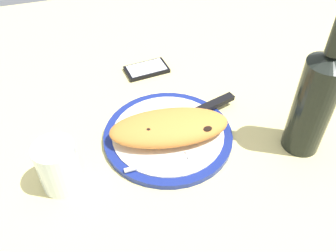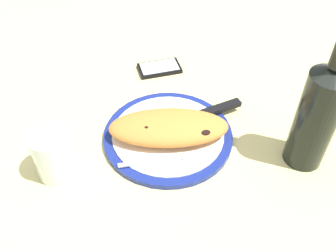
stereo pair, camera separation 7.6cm
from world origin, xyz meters
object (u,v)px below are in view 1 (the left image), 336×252
calzone (168,128)px  knife (203,109)px  smartphone (147,69)px  wine_bottle (315,102)px  fork (173,159)px  plate (168,135)px  water_glass (59,168)px

calzone → knife: calzone is taller
knife → smartphone: size_ratio=2.07×
wine_bottle → knife: bearing=139.4°
fork → wine_bottle: bearing=-5.1°
calzone → smartphone: size_ratio=2.25×
fork → knife: bearing=47.5°
fork → knife: 16.12cm
calzone → fork: (-0.81, -6.71, -2.24)cm
plate → smartphone: plate is taller
plate → wine_bottle: (26.43, -10.04, 11.28)cm
fork → wine_bottle: (27.60, -2.45, 10.26)cm
calzone → knife: 11.50cm
plate → water_glass: 24.06cm
plate → wine_bottle: size_ratio=0.95×
wine_bottle → smartphone: bearing=125.1°
plate → smartphone: (1.70, 25.17, -0.20)cm
fork → water_glass: size_ratio=1.64×
water_glass → wine_bottle: bearing=-4.8°
knife → water_glass: water_glass is taller
fork → plate: bearing=81.3°
fork → smartphone: (2.87, 32.77, -1.22)cm
smartphone → water_glass: water_glass is taller
fork → calzone: bearing=83.1°
smartphone → water_glass: bearing=-128.6°
calzone → smartphone: (2.05, 26.06, -3.47)cm
knife → wine_bottle: (16.71, -14.33, 9.97)cm
calzone → fork: 7.12cm
water_glass → plate: bearing=14.3°
calzone → plate: bearing=68.5°
wine_bottle → water_glass: bearing=175.2°
calzone → smartphone: bearing=85.5°
knife → fork: bearing=-132.5°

